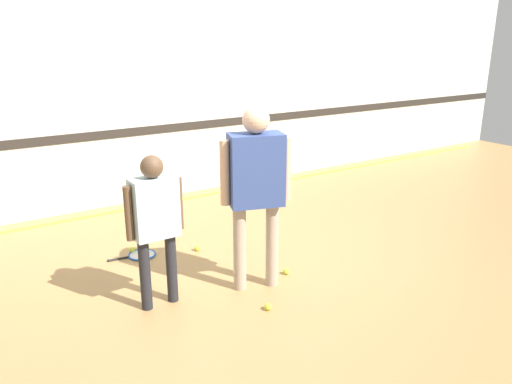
% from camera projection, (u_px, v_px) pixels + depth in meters
% --- Properties ---
extents(ground_plane, '(16.00, 16.00, 0.00)m').
position_uv_depth(ground_plane, '(262.00, 279.00, 4.98)').
color(ground_plane, '#A87F4C').
extents(wall_back, '(16.00, 0.07, 3.20)m').
position_uv_depth(wall_back, '(142.00, 90.00, 6.94)').
color(wall_back, silver).
rests_on(wall_back, ground_plane).
extents(floor_stripe, '(14.40, 0.10, 0.01)m').
position_uv_depth(floor_stripe, '(158.00, 204.00, 7.17)').
color(floor_stripe, yellow).
rests_on(floor_stripe, ground_plane).
extents(person_instructor, '(0.63, 0.40, 1.74)m').
position_uv_depth(person_instructor, '(256.00, 179.00, 4.51)').
color(person_instructor, tan).
rests_on(person_instructor, ground_plane).
extents(person_student_left, '(0.52, 0.22, 1.38)m').
position_uv_depth(person_student_left, '(155.00, 216.00, 4.25)').
color(person_student_left, '#232328').
rests_on(person_student_left, ground_plane).
extents(racket_spare_on_floor, '(0.55, 0.34, 0.03)m').
position_uv_depth(racket_spare_on_floor, '(140.00, 255.00, 5.49)').
color(racket_spare_on_floor, blue).
rests_on(racket_spare_on_floor, ground_plane).
extents(tennis_ball_near_instructor, '(0.07, 0.07, 0.07)m').
position_uv_depth(tennis_ball_near_instructor, '(268.00, 307.00, 4.40)').
color(tennis_ball_near_instructor, '#CCE038').
rests_on(tennis_ball_near_instructor, ground_plane).
extents(tennis_ball_by_spare_racket, '(0.07, 0.07, 0.07)m').
position_uv_depth(tennis_ball_by_spare_racket, '(132.00, 250.00, 5.57)').
color(tennis_ball_by_spare_racket, '#CCE038').
rests_on(tennis_ball_by_spare_racket, ground_plane).
extents(tennis_ball_stray_left, '(0.07, 0.07, 0.07)m').
position_uv_depth(tennis_ball_stray_left, '(197.00, 248.00, 5.61)').
color(tennis_ball_stray_left, '#CCE038').
rests_on(tennis_ball_stray_left, ground_plane).
extents(tennis_ball_stray_right, '(0.07, 0.07, 0.07)m').
position_uv_depth(tennis_ball_stray_right, '(286.00, 271.00, 5.06)').
color(tennis_ball_stray_right, '#CCE038').
rests_on(tennis_ball_stray_right, ground_plane).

